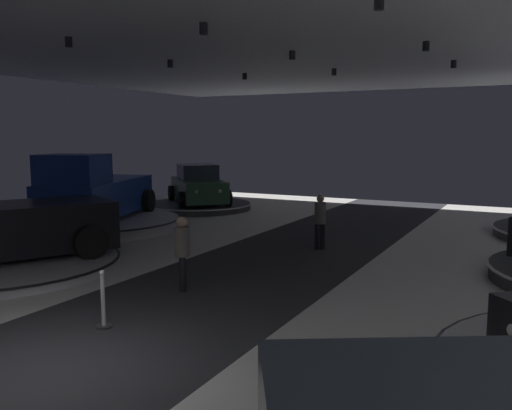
{
  "coord_description": "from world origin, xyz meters",
  "views": [
    {
      "loc": [
        5.94,
        -4.83,
        3.27
      ],
      "look_at": [
        -0.76,
        7.93,
        1.4
      ],
      "focal_mm": 37.77,
      "sensor_mm": 36.0,
      "label": 1
    }
  ],
  "objects_px": {
    "display_platform_deep_left": "(199,206)",
    "display_platform_mid_left": "(2,263)",
    "display_car_deep_left": "(198,186)",
    "pickup_truck_far_left": "(94,193)",
    "visitor_walking_near": "(182,249)",
    "display_platform_far_left": "(99,223)",
    "visitor_walking_far": "(320,218)"
  },
  "relations": [
    {
      "from": "display_platform_deep_left",
      "to": "display_platform_mid_left",
      "type": "relative_size",
      "value": 0.83
    },
    {
      "from": "display_car_deep_left",
      "to": "pickup_truck_far_left",
      "type": "bearing_deg",
      "value": -91.36
    },
    {
      "from": "display_car_deep_left",
      "to": "visitor_walking_near",
      "type": "bearing_deg",
      "value": -57.72
    },
    {
      "from": "display_platform_deep_left",
      "to": "visitor_walking_near",
      "type": "relative_size",
      "value": 2.97
    },
    {
      "from": "display_platform_far_left",
      "to": "display_platform_deep_left",
      "type": "bearing_deg",
      "value": 87.32
    },
    {
      "from": "display_car_deep_left",
      "to": "visitor_walking_far",
      "type": "xyz_separation_m",
      "value": [
        7.89,
        -5.53,
        -0.14
      ]
    },
    {
      "from": "display_platform_deep_left",
      "to": "display_car_deep_left",
      "type": "relative_size",
      "value": 1.11
    },
    {
      "from": "visitor_walking_near",
      "to": "visitor_walking_far",
      "type": "distance_m",
      "value": 5.37
    },
    {
      "from": "pickup_truck_far_left",
      "to": "visitor_walking_far",
      "type": "distance_m",
      "value": 8.08
    },
    {
      "from": "display_platform_deep_left",
      "to": "pickup_truck_far_left",
      "type": "bearing_deg",
      "value": -91.57
    },
    {
      "from": "pickup_truck_far_left",
      "to": "visitor_walking_far",
      "type": "height_order",
      "value": "pickup_truck_far_left"
    },
    {
      "from": "visitor_walking_far",
      "to": "display_platform_mid_left",
      "type": "bearing_deg",
      "value": -136.58
    },
    {
      "from": "pickup_truck_far_left",
      "to": "display_car_deep_left",
      "type": "bearing_deg",
      "value": 88.64
    },
    {
      "from": "pickup_truck_far_left",
      "to": "display_platform_mid_left",
      "type": "bearing_deg",
      "value": -69.49
    },
    {
      "from": "visitor_walking_near",
      "to": "visitor_walking_far",
      "type": "bearing_deg",
      "value": 78.51
    },
    {
      "from": "display_platform_mid_left",
      "to": "display_car_deep_left",
      "type": "bearing_deg",
      "value": 98.87
    },
    {
      "from": "display_car_deep_left",
      "to": "display_platform_mid_left",
      "type": "bearing_deg",
      "value": -81.13
    },
    {
      "from": "display_platform_deep_left",
      "to": "visitor_walking_far",
      "type": "bearing_deg",
      "value": -35.0
    },
    {
      "from": "display_platform_far_left",
      "to": "display_car_deep_left",
      "type": "distance_m",
      "value": 5.97
    },
    {
      "from": "display_platform_mid_left",
      "to": "visitor_walking_near",
      "type": "bearing_deg",
      "value": 6.01
    },
    {
      "from": "display_platform_far_left",
      "to": "display_platform_deep_left",
      "type": "xyz_separation_m",
      "value": [
        0.28,
        5.88,
        -0.05
      ]
    },
    {
      "from": "display_platform_far_left",
      "to": "visitor_walking_near",
      "type": "relative_size",
      "value": 3.57
    },
    {
      "from": "pickup_truck_far_left",
      "to": "visitor_walking_near",
      "type": "bearing_deg",
      "value": -33.36
    },
    {
      "from": "display_platform_deep_left",
      "to": "display_platform_mid_left",
      "type": "bearing_deg",
      "value": -81.22
    },
    {
      "from": "display_platform_far_left",
      "to": "display_platform_deep_left",
      "type": "height_order",
      "value": "display_platform_far_left"
    },
    {
      "from": "display_platform_deep_left",
      "to": "visitor_walking_far",
      "type": "height_order",
      "value": "visitor_walking_far"
    },
    {
      "from": "display_platform_deep_left",
      "to": "display_car_deep_left",
      "type": "bearing_deg",
      "value": 134.98
    },
    {
      "from": "display_car_deep_left",
      "to": "display_platform_deep_left",
      "type": "bearing_deg",
      "value": -45.02
    },
    {
      "from": "display_platform_far_left",
      "to": "pickup_truck_far_left",
      "type": "bearing_deg",
      "value": -70.73
    },
    {
      "from": "display_car_deep_left",
      "to": "visitor_walking_near",
      "type": "distance_m",
      "value": 12.77
    },
    {
      "from": "visitor_walking_far",
      "to": "pickup_truck_far_left",
      "type": "bearing_deg",
      "value": -175.19
    },
    {
      "from": "display_platform_deep_left",
      "to": "visitor_walking_far",
      "type": "distance_m",
      "value": 9.63
    }
  ]
}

